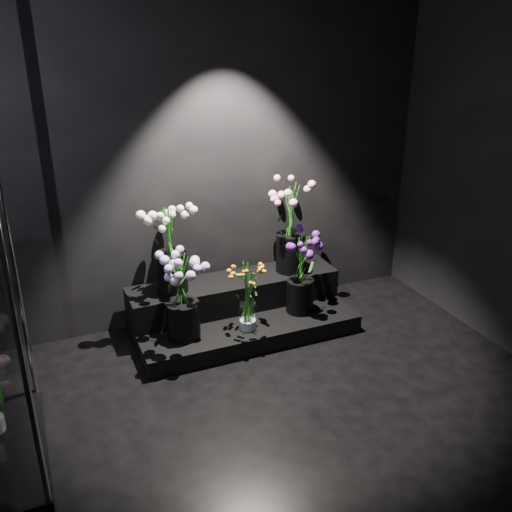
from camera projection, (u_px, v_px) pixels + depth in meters
floor at (306, 468)px, 3.26m from camera, size 4.00×4.00×0.00m
wall_back at (193, 154)px, 4.41m from camera, size 4.00×0.00×4.00m
display_riser at (239, 309)px, 4.68m from camera, size 1.75×0.78×0.39m
bouquet_orange_bells at (248, 295)px, 4.31m from camera, size 0.29×0.29×0.57m
bouquet_lilac at (182, 291)px, 4.17m from camera, size 0.43×0.43×0.69m
bouquet_purple at (301, 269)px, 4.54m from camera, size 0.39×0.39×0.66m
bouquet_cream_roses at (170, 244)px, 4.32m from camera, size 0.44×0.44×0.69m
bouquet_pink_roses at (291, 222)px, 4.67m from camera, size 0.44×0.44×0.75m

